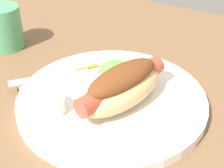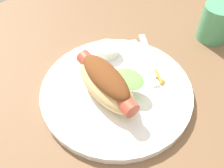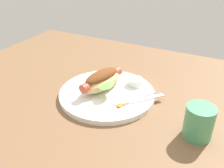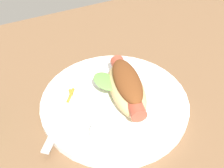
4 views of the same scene
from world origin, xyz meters
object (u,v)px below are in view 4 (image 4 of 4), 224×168
Objects in this scene: knife at (60,121)px; plate at (114,102)px; carrot_garnish at (71,95)px; sauce_ramekin at (105,135)px; hot_dog at (126,85)px; fork at (71,116)px.

plate is at bearing -46.73° from knife.
plate is 8.94cm from carrot_garnish.
sauce_ramekin is at bearing -101.82° from knife.
sauce_ramekin is at bearing 146.02° from hot_dog.
knife reaches higher than plate.
carrot_garnish is at bearing 147.00° from plate.
plate is 6.00× the size of sauce_ramekin.
hot_dog reaches higher than carrot_garnish.
carrot_garnish is at bearing 75.47° from hot_dog.
hot_dog is (2.23, -0.54, 3.94)cm from plate.
fork is 0.93× the size of knife.
knife is at bearing -177.38° from plate.
plate is 10.04cm from sauce_ramekin.
knife is (-13.83, 0.01, -2.96)cm from hot_dog.
sauce_ramekin reaches higher than plate.
hot_dog is 4.61× the size of carrot_garnish.
plate is 2.18× the size of knife.
knife is (-5.60, 7.29, -0.95)cm from sauce_ramekin.
sauce_ramekin is at bearing -127.49° from plate.
knife is at bearing -127.80° from carrot_garnish.
hot_dog is 11.99cm from fork.
carrot_garnish is (1.95, 5.31, 0.11)cm from fork.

